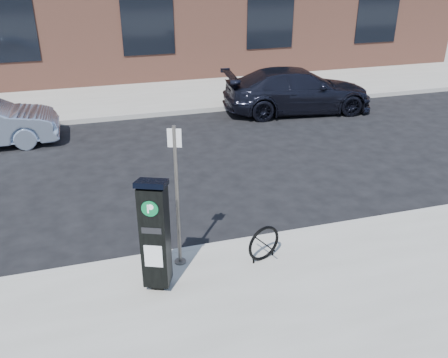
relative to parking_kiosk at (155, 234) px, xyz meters
name	(u,v)px	position (x,y,z in m)	size (l,w,h in m)	color
ground	(252,245)	(1.85, 0.90, -1.10)	(120.00, 120.00, 0.00)	black
sidewalk_far	(145,73)	(1.85, 14.90, -1.02)	(60.00, 12.00, 0.15)	gray
curb_near	(252,242)	(1.85, 0.88, -1.02)	(60.00, 0.12, 0.16)	#9E9B93
curb_far	(170,113)	(1.85, 8.92, -1.02)	(60.00, 0.12, 0.16)	#9E9B93
parking_kiosk	(155,234)	(0.00, 0.00, 0.00)	(0.54, 0.51, 1.85)	black
sign_pole	(177,199)	(0.45, 0.53, 0.24)	(0.20, 0.19, 2.40)	#605B55
bike_rack	(264,243)	(1.81, 0.23, -0.64)	(0.62, 0.25, 0.63)	black
car_dark	(298,90)	(6.03, 8.16, -0.38)	(2.01, 4.94, 1.43)	black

